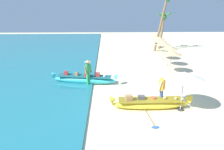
% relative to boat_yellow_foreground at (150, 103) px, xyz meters
% --- Properties ---
extents(ground_plane, '(80.00, 80.00, 0.00)m').
position_rel_boat_yellow_foreground_xyz_m(ground_plane, '(0.20, 0.50, -0.29)').
color(ground_plane, beige).
extents(boat_yellow_foreground, '(4.27, 0.79, 0.79)m').
position_rel_boat_yellow_foreground_xyz_m(boat_yellow_foreground, '(0.00, 0.00, 0.00)').
color(boat_yellow_foreground, yellow).
rests_on(boat_yellow_foreground, ground).
extents(boat_cyan_midground, '(4.75, 1.47, 0.85)m').
position_rel_boat_yellow_foreground_xyz_m(boat_cyan_midground, '(-3.76, 3.87, 0.03)').
color(boat_cyan_midground, '#33B2BC').
rests_on(boat_cyan_midground, ground).
extents(person_vendor_hatted, '(0.52, 0.52, 1.79)m').
position_rel_boat_yellow_foreground_xyz_m(person_vendor_hatted, '(-3.46, 3.47, 0.75)').
color(person_vendor_hatted, green).
rests_on(person_vendor_hatted, ground).
extents(person_tourist_customer, '(0.50, 0.56, 1.74)m').
position_rel_boat_yellow_foreground_xyz_m(person_tourist_customer, '(0.66, 0.36, 0.70)').
color(person_tourist_customer, '#3D5BA8').
rests_on(person_tourist_customer, ground).
extents(patio_umbrella_large, '(1.96, 1.96, 2.03)m').
position_rel_boat_yellow_foreground_xyz_m(patio_umbrella_large, '(1.52, -0.25, 1.56)').
color(patio_umbrella_large, '#B7B7BC').
rests_on(patio_umbrella_large, ground).
extents(parasol_row_0, '(1.60, 1.60, 1.91)m').
position_rel_boat_yellow_foreground_xyz_m(parasol_row_0, '(2.97, 5.97, 1.46)').
color(parasol_row_0, '#8E6B47').
rests_on(parasol_row_0, ground).
extents(parasol_row_1, '(1.60, 1.60, 1.91)m').
position_rel_boat_yellow_foreground_xyz_m(parasol_row_1, '(3.46, 8.19, 1.46)').
color(parasol_row_1, '#8E6B47').
rests_on(parasol_row_1, ground).
extents(parasol_row_2, '(1.60, 1.60, 1.91)m').
position_rel_boat_yellow_foreground_xyz_m(parasol_row_2, '(3.70, 10.65, 1.46)').
color(parasol_row_2, '#8E6B47').
rests_on(parasol_row_2, ground).
extents(parasol_row_3, '(1.60, 1.60, 1.91)m').
position_rel_boat_yellow_foreground_xyz_m(parasol_row_3, '(3.94, 12.85, 1.46)').
color(parasol_row_3, '#8E6B47').
rests_on(parasol_row_3, ground).
extents(parasol_row_4, '(1.60, 1.60, 1.91)m').
position_rel_boat_yellow_foreground_xyz_m(parasol_row_4, '(4.35, 14.99, 1.46)').
color(parasol_row_4, '#8E6B47').
rests_on(parasol_row_4, ground).
extents(parasol_row_5, '(1.60, 1.60, 1.91)m').
position_rel_boat_yellow_foreground_xyz_m(parasol_row_5, '(4.61, 17.37, 1.46)').
color(parasol_row_5, '#8E6B47').
rests_on(parasol_row_5, ground).
extents(parasol_row_6, '(1.60, 1.60, 1.91)m').
position_rel_boat_yellow_foreground_xyz_m(parasol_row_6, '(5.23, 19.39, 1.46)').
color(parasol_row_6, '#8E6B47').
rests_on(parasol_row_6, ground).
extents(palm_tree_tall_inland, '(2.56, 2.71, 7.15)m').
position_rel_boat_yellow_foreground_xyz_m(palm_tree_tall_inland, '(5.04, 15.55, 5.26)').
color(palm_tree_tall_inland, brown).
rests_on(palm_tree_tall_inland, ground).
extents(palm_tree_leaning_seaward, '(2.74, 2.34, 5.00)m').
position_rel_boat_yellow_foreground_xyz_m(palm_tree_leaning_seaward, '(5.39, 16.96, 3.78)').
color(palm_tree_leaning_seaward, brown).
rests_on(palm_tree_leaning_seaward, ground).
extents(paddle, '(0.38, 1.69, 0.05)m').
position_rel_boat_yellow_foreground_xyz_m(paddle, '(-0.21, -1.30, -0.26)').
color(paddle, '#8E6B47').
rests_on(paddle, ground).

